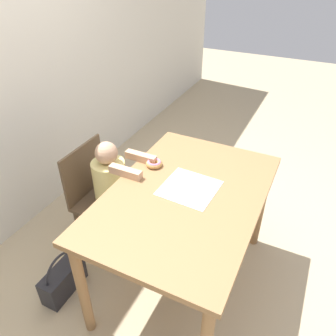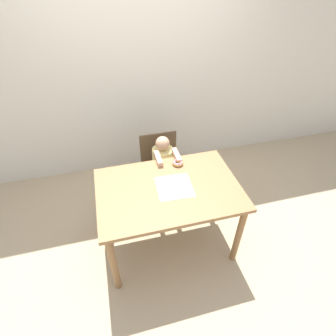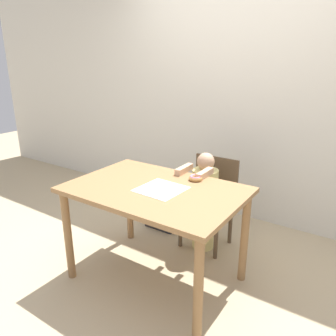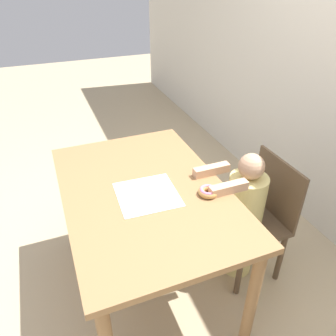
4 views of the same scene
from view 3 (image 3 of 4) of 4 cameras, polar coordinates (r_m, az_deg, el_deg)
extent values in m
plane|color=tan|center=(2.76, -2.05, -18.48)|extent=(12.00, 12.00, 0.00)
cube|color=silver|center=(3.49, 11.95, 11.46)|extent=(8.00, 0.05, 2.50)
cube|color=olive|center=(2.38, -2.26, -3.83)|extent=(1.26, 0.85, 0.03)
cylinder|color=olive|center=(2.68, -17.02, -11.21)|extent=(0.06, 0.06, 0.74)
cylinder|color=olive|center=(2.05, 5.28, -20.65)|extent=(0.06, 0.06, 0.74)
cylinder|color=olive|center=(3.12, -6.74, -6.01)|extent=(0.06, 0.06, 0.74)
cylinder|color=olive|center=(2.60, 13.18, -11.74)|extent=(0.06, 0.06, 0.74)
cube|color=brown|center=(2.99, 6.72, -6.32)|extent=(0.42, 0.37, 0.03)
cube|color=brown|center=(3.06, 8.39, -1.59)|extent=(0.42, 0.02, 0.39)
cylinder|color=brown|center=(3.04, 2.18, -10.17)|extent=(0.04, 0.04, 0.40)
cylinder|color=brown|center=(2.90, 8.36, -11.98)|extent=(0.04, 0.04, 0.40)
cylinder|color=brown|center=(3.28, 5.01, -8.00)|extent=(0.04, 0.04, 0.40)
cylinder|color=brown|center=(3.14, 10.82, -9.53)|extent=(0.04, 0.04, 0.40)
cylinder|color=#E0D17F|center=(3.04, 6.17, -10.02)|extent=(0.19, 0.19, 0.42)
cylinder|color=#E0D17F|center=(2.88, 6.43, -3.44)|extent=(0.23, 0.23, 0.33)
sphere|color=tan|center=(2.80, 6.61, 1.14)|extent=(0.15, 0.15, 0.15)
cube|color=tan|center=(2.68, 2.74, -0.21)|extent=(0.05, 0.22, 0.05)
cube|color=tan|center=(2.59, 6.41, -0.99)|extent=(0.05, 0.22, 0.05)
torus|color=tan|center=(2.52, 4.84, -1.78)|extent=(0.11, 0.11, 0.03)
torus|color=pink|center=(2.51, 4.85, -1.52)|extent=(0.09, 0.09, 0.02)
cube|color=white|center=(2.34, -1.26, -3.71)|extent=(0.32, 0.32, 0.00)
cube|color=#232328|center=(3.39, -1.25, -8.86)|extent=(0.32, 0.13, 0.20)
torus|color=#232328|center=(3.34, -1.26, -7.34)|extent=(0.26, 0.02, 0.26)
camera|label=1|loc=(2.94, -34.12, 21.24)|focal=35.00mm
camera|label=2|loc=(1.87, -58.81, 33.17)|focal=28.00mm
camera|label=4|loc=(1.37, 39.34, 20.68)|focal=35.00mm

